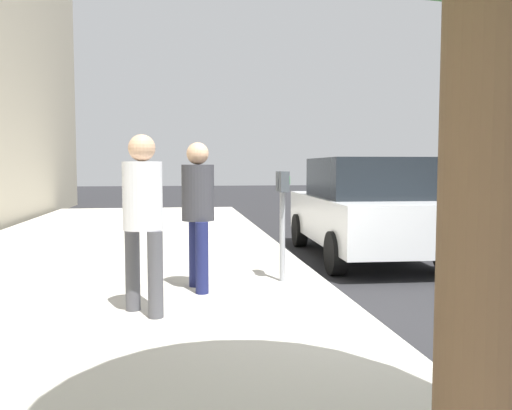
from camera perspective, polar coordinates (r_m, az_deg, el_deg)
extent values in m
plane|color=#232326|center=(5.70, 11.53, -12.40)|extent=(80.00, 80.00, 0.00)
cube|color=#B7B2A8|center=(5.48, -20.29, -12.44)|extent=(28.00, 6.00, 0.15)
cylinder|color=gray|center=(6.74, 2.88, -3.45)|extent=(0.07, 0.07, 1.15)
cube|color=#383D42|center=(6.58, 3.07, 2.53)|extent=(0.16, 0.11, 0.26)
cube|color=#383D42|center=(6.78, 2.74, 2.58)|extent=(0.16, 0.11, 0.26)
cube|color=#268C33|center=(6.59, 3.58, 2.71)|extent=(0.10, 0.01, 0.10)
cube|color=#268C33|center=(6.79, 3.24, 2.75)|extent=(0.10, 0.01, 0.10)
cylinder|color=#191E4C|center=(6.49, -6.63, -5.18)|extent=(0.15, 0.15, 0.83)
cylinder|color=#191E4C|center=(6.12, -5.89, -5.74)|extent=(0.15, 0.15, 0.83)
cylinder|color=#333338|center=(6.23, -6.32, 1.34)|extent=(0.38, 0.38, 0.66)
sphere|color=tan|center=(6.22, -6.36, 5.58)|extent=(0.26, 0.26, 0.26)
cylinder|color=#47474C|center=(5.53, -13.25, -6.81)|extent=(0.15, 0.15, 0.85)
cylinder|color=#47474C|center=(5.22, -10.87, -7.44)|extent=(0.15, 0.15, 0.85)
cylinder|color=silver|center=(5.28, -12.22, 0.99)|extent=(0.39, 0.39, 0.67)
sphere|color=tan|center=(5.28, -12.30, 6.08)|extent=(0.26, 0.26, 0.26)
cube|color=silver|center=(9.51, 11.57, -1.39)|extent=(4.46, 2.00, 0.76)
cube|color=black|center=(9.28, 12.01, 2.92)|extent=(2.26, 1.77, 0.68)
cylinder|color=black|center=(10.72, 4.74, -2.75)|extent=(0.67, 0.24, 0.66)
cylinder|color=black|center=(11.18, 13.58, -2.56)|extent=(0.67, 0.24, 0.66)
cylinder|color=black|center=(7.96, 8.65, -5.19)|extent=(0.67, 0.24, 0.66)
cylinder|color=black|center=(8.57, 20.07, -4.73)|extent=(0.67, 0.24, 0.66)
cylinder|color=brown|center=(1.77, 24.15, -2.43)|extent=(0.32, 0.32, 2.55)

